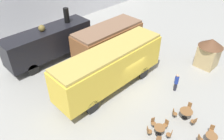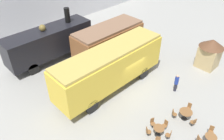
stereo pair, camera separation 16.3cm
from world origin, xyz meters
name	(u,v)px [view 2 (the right image)]	position (x,y,z in m)	size (l,w,h in m)	color
ground_plane	(130,83)	(0.00, 0.00, 0.00)	(80.00, 80.00, 0.00)	gray
steam_locomotive	(49,41)	(-2.92, 8.44, 2.07)	(8.92, 2.46, 4.90)	black
passenger_coach_wooden	(109,41)	(1.44, 4.40, 2.10)	(7.33, 2.89, 3.58)	brown
passenger_coach_vintage	(110,66)	(-1.70, 0.88, 2.26)	(10.30, 2.67, 3.81)	gold
cafe_table_near	(210,138)	(-1.06, -7.97, 0.56)	(0.77, 0.77, 0.74)	black
cafe_table_mid	(159,130)	(-2.93, -5.18, 0.56)	(0.76, 0.76, 0.75)	black
cafe_table_far	(186,113)	(-0.29, -5.68, 0.62)	(0.95, 0.95, 0.77)	black
cafe_chair_0	(211,130)	(-0.35, -7.69, 0.51)	(0.39, 0.38, 0.87)	black
cafe_chair_1	(199,140)	(-1.65, -7.49, 0.51)	(0.41, 0.40, 0.87)	black
cafe_chair_3	(169,135)	(-2.73, -5.90, 0.51)	(0.37, 0.39, 0.87)	black
cafe_chair_4	(165,124)	(-2.18, -5.21, 0.51)	(0.36, 0.36, 0.87)	black
cafe_chair_5	(153,122)	(-2.67, -4.48, 0.51)	(0.37, 0.39, 0.87)	black
cafe_chair_6	(148,131)	(-3.52, -4.72, 0.51)	(0.41, 0.40, 0.87)	black
cafe_chair_7	(158,139)	(-3.55, -5.60, 0.51)	(0.40, 0.40, 0.87)	black
cafe_chair_8	(189,107)	(0.53, -5.50, 0.51)	(0.38, 0.36, 0.87)	black
cafe_chair_9	(174,114)	(-0.86, -5.06, 0.51)	(0.40, 0.40, 0.87)	black
cafe_chair_10	(194,122)	(-0.55, -6.49, 0.51)	(0.37, 0.39, 0.87)	black
visitor_person	(176,82)	(1.95, -3.40, 0.92)	(0.34, 0.34, 1.70)	#262633
ticket_kiosk	(210,52)	(7.44, -3.50, 1.67)	(2.34, 2.34, 3.00)	tan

